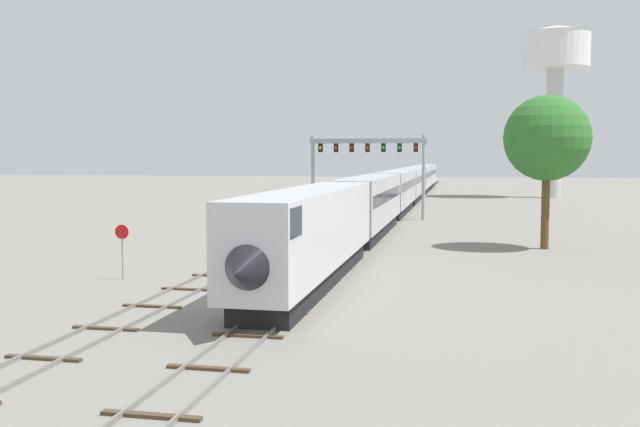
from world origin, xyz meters
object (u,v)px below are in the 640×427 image
at_px(passenger_train, 405,186).
at_px(trackside_tree_left, 547,139).
at_px(stop_sign, 122,244).
at_px(water_tower, 556,61).
at_px(signal_gantry, 367,157).

relative_size(passenger_train, trackside_tree_left, 12.92).
bearing_deg(stop_sign, passenger_train, 80.30).
distance_m(passenger_train, water_tower, 37.58).
xyz_separation_m(stop_sign, trackside_tree_left, (23.07, 17.27, 5.79)).
bearing_deg(passenger_train, signal_gantry, -96.45).
bearing_deg(trackside_tree_left, stop_sign, -143.19).
height_order(signal_gantry, trackside_tree_left, trackside_tree_left).
bearing_deg(trackside_tree_left, signal_gantry, 125.66).
bearing_deg(water_tower, passenger_train, -130.74).
bearing_deg(trackside_tree_left, water_tower, 82.92).
bearing_deg(water_tower, trackside_tree_left, -97.08).
xyz_separation_m(passenger_train, water_tower, (21.27, 24.69, 18.71)).
xyz_separation_m(signal_gantry, stop_sign, (-7.75, -38.62, -4.51)).
height_order(stop_sign, trackside_tree_left, trackside_tree_left).
height_order(signal_gantry, stop_sign, signal_gantry).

